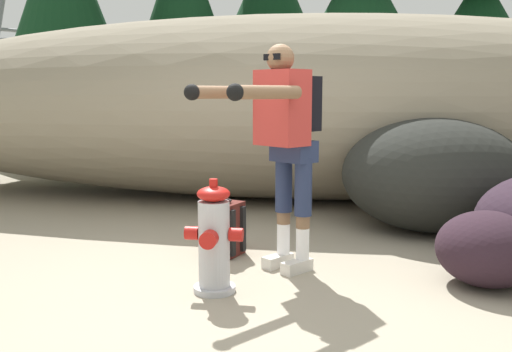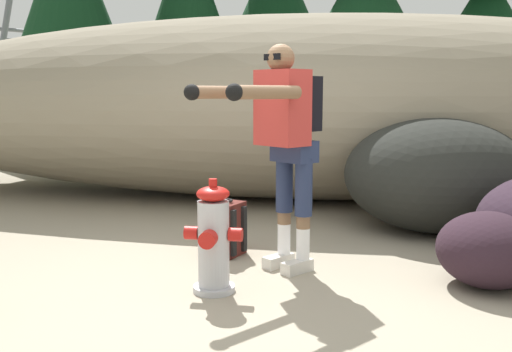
{
  "view_description": "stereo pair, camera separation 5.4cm",
  "coord_description": "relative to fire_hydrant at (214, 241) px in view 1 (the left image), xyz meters",
  "views": [
    {
      "loc": [
        0.59,
        -3.57,
        1.33
      ],
      "look_at": [
        0.01,
        0.36,
        0.75
      ],
      "focal_mm": 40.21,
      "sensor_mm": 36.0,
      "label": 1
    },
    {
      "loc": [
        0.64,
        -3.57,
        1.33
      ],
      "look_at": [
        0.01,
        0.36,
        0.75
      ],
      "focal_mm": 40.21,
      "sensor_mm": 36.0,
      "label": 2
    }
  ],
  "objects": [
    {
      "name": "pine_tree_far_right",
      "position": [
        3.75,
        9.71,
        2.88
      ],
      "size": [
        2.59,
        2.59,
        5.43
      ],
      "color": "#47331E",
      "rests_on": "ground_plane"
    },
    {
      "name": "utility_worker",
      "position": [
        0.41,
        0.52,
        0.71
      ],
      "size": [
        0.91,
        1.0,
        1.67
      ],
      "rotation": [
        0.0,
        0.0,
        -2.24
      ],
      "color": "beige",
      "rests_on": "ground_plane"
    },
    {
      "name": "fire_hydrant",
      "position": [
        0.0,
        0.0,
        0.0
      ],
      "size": [
        0.39,
        0.34,
        0.77
      ],
      "color": "#B2B2B7",
      "rests_on": "ground_plane"
    },
    {
      "name": "spare_backpack",
      "position": [
        -0.1,
        0.87,
        -0.14
      ],
      "size": [
        0.35,
        0.35,
        0.47
      ],
      "rotation": [
        0.0,
        0.0,
        2.79
      ],
      "color": "#511E19",
      "rests_on": "ground_plane"
    },
    {
      "name": "dirt_embankment",
      "position": [
        0.23,
        3.66,
        0.79
      ],
      "size": [
        12.25,
        3.2,
        2.28
      ],
      "primitive_type": "ellipsoid",
      "color": "gray",
      "rests_on": "ground_plane"
    },
    {
      "name": "boulder_small",
      "position": [
        1.85,
        0.41,
        -0.09
      ],
      "size": [
        0.77,
        0.79,
        0.52
      ],
      "primitive_type": "ellipsoid",
      "rotation": [
        0.0,
        0.0,
        4.62
      ],
      "color": "black",
      "rests_on": "ground_plane"
    },
    {
      "name": "boulder_large",
      "position": [
        1.71,
        1.99,
        0.19
      ],
      "size": [
        1.77,
        1.47,
        1.09
      ],
      "primitive_type": "ellipsoid",
      "rotation": [
        0.0,
        0.0,
        3.12
      ],
      "color": "black",
      "rests_on": "ground_plane"
    },
    {
      "name": "ground_plane",
      "position": [
        0.23,
        -0.06,
        -0.37
      ],
      "size": [
        56.0,
        56.0,
        0.04
      ],
      "primitive_type": "cube",
      "color": "gray"
    }
  ]
}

